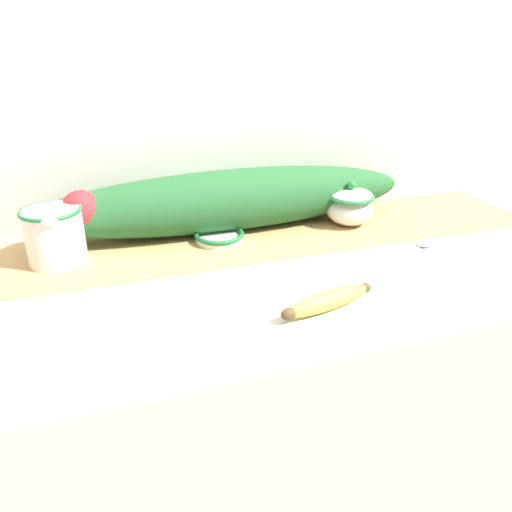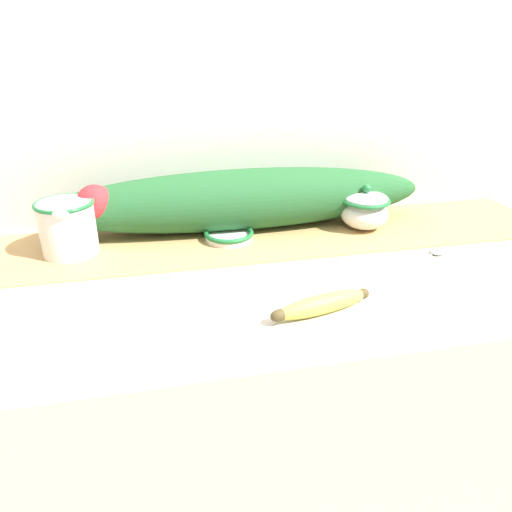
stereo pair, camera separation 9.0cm
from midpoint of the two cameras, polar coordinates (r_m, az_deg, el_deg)
name	(u,v)px [view 1 (the left image)]	position (r m, az deg, el deg)	size (l,w,h in m)	color
countertop	(261,448)	(1.24, -1.66, -21.18)	(1.52, 0.61, 0.92)	beige
back_wall	(215,100)	(1.19, -6.98, 17.23)	(2.32, 0.04, 2.40)	silver
table_runner	(238,239)	(1.10, -4.45, 1.93)	(1.40, 0.26, 0.00)	tan
cream_pitcher	(54,233)	(1.06, -24.35, 2.31)	(0.12, 0.14, 0.11)	white
sugar_bowl	(350,206)	(1.18, 8.54, 5.69)	(0.11, 0.11, 0.10)	white
small_dish	(219,236)	(1.09, -6.59, 2.20)	(0.11, 0.11, 0.02)	white
banana	(328,301)	(0.83, 5.16, -5.18)	(0.19, 0.07, 0.03)	#DBCC4C
spoon	(421,245)	(1.11, 16.14, 1.17)	(0.18, 0.10, 0.01)	silver
poinsettia_garland	(229,200)	(1.13, -5.46, 6.39)	(0.86, 0.15, 0.14)	#235B2D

